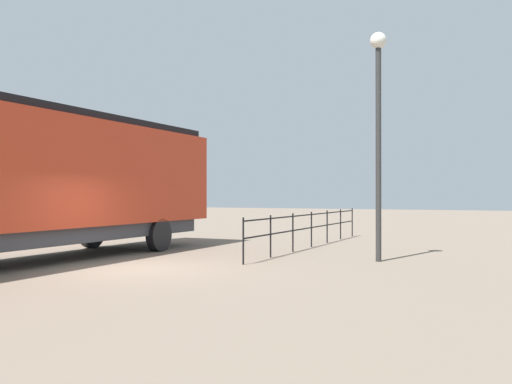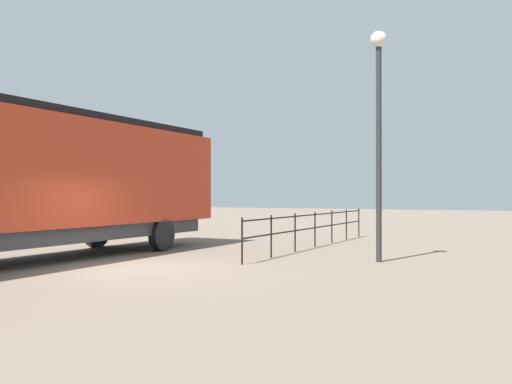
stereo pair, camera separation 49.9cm
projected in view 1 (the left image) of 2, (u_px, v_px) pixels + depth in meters
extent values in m
plane|color=#756656|center=(137.00, 269.00, 14.18)|extent=(120.00, 120.00, 0.00)
cube|color=black|center=(156.00, 190.00, 20.98)|extent=(3.07, 2.15, 2.15)
cylinder|color=black|center=(92.00, 232.00, 19.89)|extent=(0.30, 1.10, 1.10)
cylinder|color=black|center=(159.00, 235.00, 18.67)|extent=(0.30, 1.10, 1.10)
cylinder|color=#2D2D2D|center=(378.00, 153.00, 15.82)|extent=(0.16, 0.16, 6.16)
sphere|color=silver|center=(378.00, 41.00, 15.83)|extent=(0.47, 0.47, 0.47)
cube|color=black|center=(311.00, 215.00, 20.19)|extent=(0.04, 11.20, 0.04)
cube|color=black|center=(311.00, 228.00, 20.19)|extent=(0.04, 11.20, 0.04)
cylinder|color=black|center=(243.00, 241.00, 15.11)|extent=(0.05, 0.05, 1.28)
cylinder|color=black|center=(271.00, 236.00, 16.80)|extent=(0.05, 0.05, 1.28)
cylinder|color=black|center=(293.00, 233.00, 18.49)|extent=(0.05, 0.05, 1.28)
cylinder|color=black|center=(311.00, 229.00, 20.19)|extent=(0.05, 0.05, 1.28)
cylinder|color=black|center=(327.00, 227.00, 21.88)|extent=(0.05, 0.05, 1.28)
cylinder|color=black|center=(341.00, 224.00, 23.57)|extent=(0.05, 0.05, 1.28)
cylinder|color=black|center=(352.00, 222.00, 25.26)|extent=(0.05, 0.05, 1.28)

